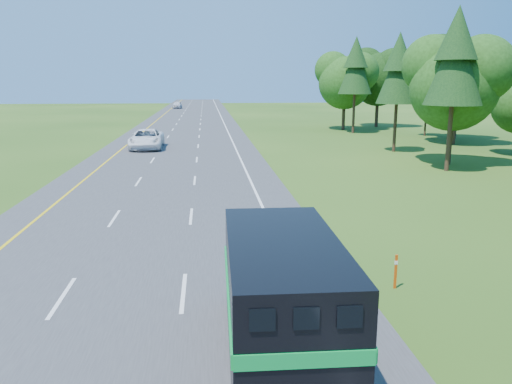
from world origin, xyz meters
TOP-DOWN VIEW (x-y plane):
  - road at (0.00, 50.00)m, footprint 15.00×260.00m
  - lane_markings at (0.00, 50.00)m, footprint 11.15×260.00m
  - horse_truck at (4.19, 6.61)m, footprint 2.47×7.39m
  - white_suv at (-3.12, 45.69)m, footprint 3.20×6.74m
  - far_car at (-4.06, 119.18)m, footprint 2.33×5.05m
  - delineator at (8.53, 10.72)m, footprint 0.09×0.05m

SIDE VIEW (x-z plane):
  - road at x=0.00m, z-range 0.00..0.04m
  - lane_markings at x=0.00m, z-range 0.04..0.05m
  - delineator at x=8.53m, z-range 0.04..1.17m
  - far_car at x=-4.06m, z-range 0.04..1.72m
  - white_suv at x=-3.12m, z-range 0.04..1.90m
  - horse_truck at x=4.19m, z-range 0.15..3.40m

